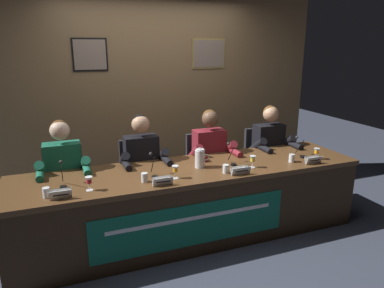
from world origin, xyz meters
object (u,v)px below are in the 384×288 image
(panelist_center_right, at_px, (212,155))
(water_pitcher_central, at_px, (200,158))
(microphone_center_left, at_px, (153,169))
(panelist_far_left, at_px, (64,172))
(chair_center_right, at_px, (205,172))
(microphone_center_right, at_px, (232,157))
(water_cup_center_left, at_px, (145,178))
(water_cup_center_right, at_px, (226,169))
(nameplate_center_left, at_px, (163,181))
(nameplate_center_right, at_px, (241,171))
(microphone_far_right, at_px, (301,150))
(juice_glass_center_right, at_px, (253,159))
(juice_glass_far_right, at_px, (317,152))
(chair_far_left, at_px, (66,190))
(panelist_far_right, at_px, (272,148))
(water_cup_far_left, at_px, (46,193))
(nameplate_far_left, at_px, (61,194))
(chair_center_left, at_px, (140,180))
(water_cup_far_right, at_px, (292,159))
(juice_glass_far_left, at_px, (89,181))
(conference_table, at_px, (196,193))
(microphone_far_left, at_px, (63,178))
(nameplate_far_right, at_px, (313,160))
(chair_far_right, at_px, (262,164))
(panelist_center_left, at_px, (143,163))

(panelist_center_right, relative_size, water_pitcher_central, 5.86)
(water_pitcher_central, bearing_deg, microphone_center_left, -170.26)
(panelist_far_left, height_order, chair_center_right, panelist_far_left)
(microphone_center_right, bearing_deg, panelist_far_left, 164.56)
(water_cup_center_left, distance_m, water_cup_center_right, 0.79)
(water_cup_center_left, xyz_separation_m, microphone_center_left, (0.11, 0.10, 0.04))
(nameplate_center_left, height_order, panelist_center_right, panelist_center_right)
(nameplate_center_right, bearing_deg, microphone_far_right, 16.56)
(juice_glass_center_right, height_order, juice_glass_far_right, same)
(juice_glass_far_right, bearing_deg, chair_far_left, 162.11)
(chair_center_right, bearing_deg, panelist_far_right, -13.88)
(water_cup_far_left, bearing_deg, nameplate_far_left, -31.62)
(chair_center_right, bearing_deg, panelist_center_right, -90.00)
(panelist_far_right, xyz_separation_m, water_pitcher_central, (-1.13, -0.42, 0.12))
(microphone_center_right, height_order, juice_glass_far_right, microphone_center_right)
(nameplate_center_left, bearing_deg, chair_center_left, 89.82)
(microphone_far_right, bearing_deg, panelist_far_right, 95.40)
(microphone_center_left, height_order, water_cup_center_right, microphone_center_left)
(panelist_center_right, xyz_separation_m, water_cup_far_right, (0.65, -0.61, 0.06))
(microphone_center_right, bearing_deg, water_pitcher_central, 175.34)
(microphone_center_left, bearing_deg, juice_glass_far_left, -167.99)
(conference_table, relative_size, nameplate_far_left, 20.76)
(microphone_far_left, relative_size, water_cup_far_right, 2.54)
(microphone_center_right, height_order, nameplate_far_right, microphone_center_right)
(chair_center_right, xyz_separation_m, juice_glass_center_right, (0.17, -0.82, 0.39))
(panelist_center_right, xyz_separation_m, water_pitcher_central, (-0.32, -0.42, 0.12))
(water_cup_far_right, distance_m, microphone_far_right, 0.24)
(juice_glass_far_left, bearing_deg, chair_far_left, 102.90)
(microphone_center_right, xyz_separation_m, juice_glass_far_right, (0.93, -0.18, 0.01))
(microphone_center_right, relative_size, microphone_far_right, 1.00)
(chair_center_right, height_order, microphone_center_right, microphone_center_right)
(nameplate_far_right, xyz_separation_m, juice_glass_far_right, (0.13, 0.11, 0.05))
(nameplate_center_left, distance_m, nameplate_center_right, 0.77)
(water_cup_far_right, bearing_deg, microphone_far_left, 176.21)
(water_cup_center_left, xyz_separation_m, water_cup_far_right, (1.59, 0.00, 0.00))
(chair_center_left, bearing_deg, chair_far_right, 0.00)
(microphone_far_left, distance_m, water_cup_center_right, 1.49)
(panelist_center_left, distance_m, nameplate_center_right, 1.08)
(nameplate_far_left, bearing_deg, microphone_center_left, 14.85)
(chair_center_left, distance_m, water_pitcher_central, 0.88)
(microphone_far_right, bearing_deg, water_cup_far_right, -148.79)
(chair_center_left, xyz_separation_m, water_cup_far_right, (1.46, -0.81, 0.34))
(chair_center_left, bearing_deg, water_cup_far_right, -29.20)
(water_cup_far_left, relative_size, water_cup_center_right, 1.00)
(panelist_center_left, distance_m, chair_far_right, 1.65)
(juice_glass_center_right, height_order, nameplate_far_right, juice_glass_center_right)
(panelist_center_right, bearing_deg, chair_far_left, 172.96)
(microphone_far_left, distance_m, microphone_center_left, 0.80)
(water_cup_center_left, bearing_deg, juice_glass_far_right, -0.48)
(water_cup_far_left, distance_m, microphone_center_right, 1.80)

